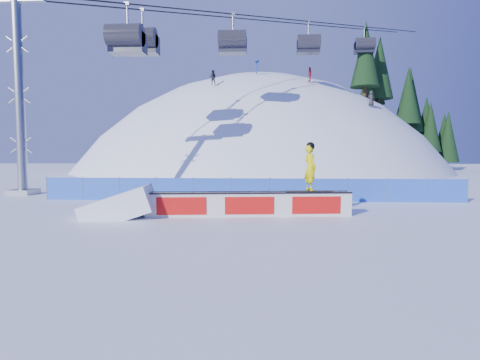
{
  "coord_description": "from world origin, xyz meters",
  "views": [
    {
      "loc": [
        0.66,
        -14.95,
        2.47
      ],
      "look_at": [
        -0.35,
        1.68,
        1.31
      ],
      "focal_mm": 28.0,
      "sensor_mm": 36.0,
      "label": 1
    }
  ],
  "objects": [
    {
      "name": "snowboarder",
      "position": [
        2.54,
        0.04,
        1.94
      ],
      "size": [
        1.91,
        0.78,
        1.97
      ],
      "rotation": [
        0.0,
        0.0,
        1.97
      ],
      "color": "black",
      "rests_on": "rail_box"
    },
    {
      "name": "safety_fence",
      "position": [
        0.0,
        4.5,
        0.6
      ],
      "size": [
        22.05,
        0.05,
        1.3
      ],
      "color": "blue",
      "rests_on": "ground"
    },
    {
      "name": "distant_skiers",
      "position": [
        2.6,
        29.67,
        11.42
      ],
      "size": [
        18.59,
        4.91,
        6.19
      ],
      "color": "black",
      "rests_on": "ground"
    },
    {
      "name": "rail_box",
      "position": [
        0.12,
        -0.22,
        0.48
      ],
      "size": [
        8.14,
        1.45,
        0.98
      ],
      "rotation": [
        0.0,
        0.0,
        0.11
      ],
      "color": "silver",
      "rests_on": "ground"
    },
    {
      "name": "treeline",
      "position": [
        21.39,
        40.11,
        10.7
      ],
      "size": [
        20.91,
        10.62,
        21.6
      ],
      "color": "#342314",
      "rests_on": "ground"
    },
    {
      "name": "chairlift",
      "position": [
        4.74,
        27.49,
        16.89
      ],
      "size": [
        40.8,
        41.7,
        22.0
      ],
      "color": "gray",
      "rests_on": "ground"
    },
    {
      "name": "ground",
      "position": [
        0.0,
        0.0,
        0.0
      ],
      "size": [
        160.0,
        160.0,
        0.0
      ],
      "primitive_type": "plane",
      "color": "white",
      "rests_on": "ground"
    },
    {
      "name": "snow_ramp",
      "position": [
        -4.93,
        -0.78,
        0.0
      ],
      "size": [
        2.99,
        2.06,
        1.76
      ],
      "primitive_type": null,
      "rotation": [
        0.0,
        -0.31,
        0.11
      ],
      "color": "white",
      "rests_on": "ground"
    },
    {
      "name": "snow_hill",
      "position": [
        0.0,
        42.0,
        -18.0
      ],
      "size": [
        64.0,
        64.0,
        64.0
      ],
      "color": "white",
      "rests_on": "ground"
    }
  ]
}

